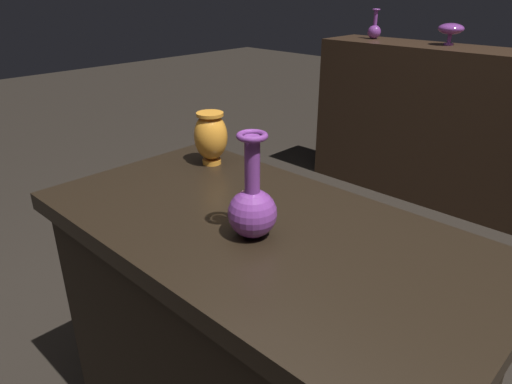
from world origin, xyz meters
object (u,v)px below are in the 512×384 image
Objects in this scene: shelf_vase_far_left at (374,30)px; vase_centerpiece at (252,206)px; shelf_vase_left at (451,29)px; vase_tall_behind at (211,136)px.

vase_centerpiece is at bearing -65.07° from shelf_vase_far_left.
shelf_vase_far_left is (-1.07, 2.30, 0.17)m from vase_centerpiece.
vase_centerpiece is at bearing -76.68° from shelf_vase_left.
vase_centerpiece is at bearing -30.12° from vase_tall_behind.
vase_centerpiece is 1.31× the size of shelf_vase_far_left.
shelf_vase_far_left reaches higher than vase_centerpiece.
vase_tall_behind is (-0.43, 0.25, 0.02)m from vase_centerpiece.
shelf_vase_left is 0.80× the size of shelf_vase_far_left.
shelf_vase_left reaches higher than vase_centerpiece.
vase_centerpiece is 1.47× the size of vase_tall_behind.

